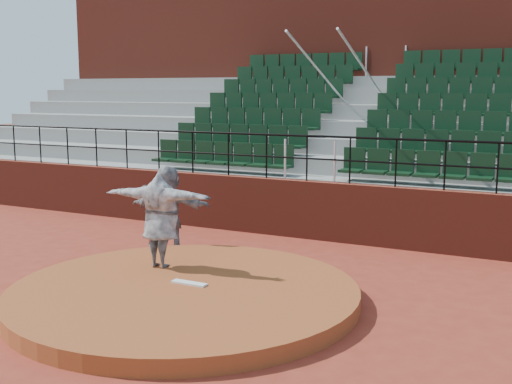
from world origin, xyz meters
TOP-DOWN VIEW (x-y plane):
  - ground at (0.00, 0.00)m, footprint 90.00×90.00m
  - pitchers_mound at (0.00, 0.00)m, footprint 5.50×5.50m
  - pitching_rubber at (0.00, 0.15)m, footprint 0.60×0.15m
  - boundary_wall at (0.00, 5.00)m, footprint 24.00×0.30m
  - wall_railing at (0.00, 5.00)m, footprint 24.04×0.05m
  - seating_deck at (0.00, 8.64)m, footprint 24.00×5.97m
  - press_box_facade at (0.00, 12.60)m, footprint 24.00×3.00m
  - pitcher at (-1.00, 0.80)m, footprint 2.07×0.74m
  - fielder at (-2.06, 2.58)m, footprint 1.74×0.95m

SIDE VIEW (x-z plane):
  - ground at x=0.00m, z-range 0.00..0.00m
  - pitchers_mound at x=0.00m, z-range 0.00..0.25m
  - pitching_rubber at x=0.00m, z-range 0.25..0.28m
  - boundary_wall at x=0.00m, z-range 0.00..1.30m
  - fielder at x=-2.06m, z-range 0.00..1.79m
  - pitcher at x=-1.00m, z-range 0.25..1.90m
  - seating_deck at x=0.00m, z-range -0.86..3.77m
  - wall_railing at x=0.00m, z-range 1.52..2.54m
  - press_box_facade at x=0.00m, z-range 0.00..7.10m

